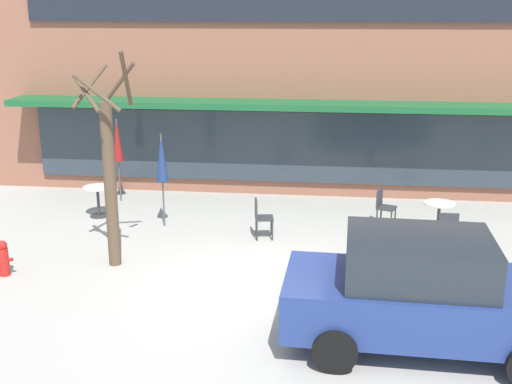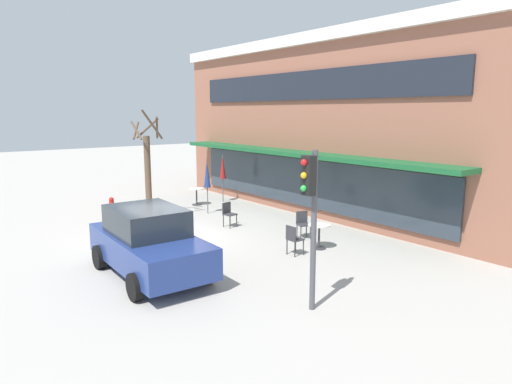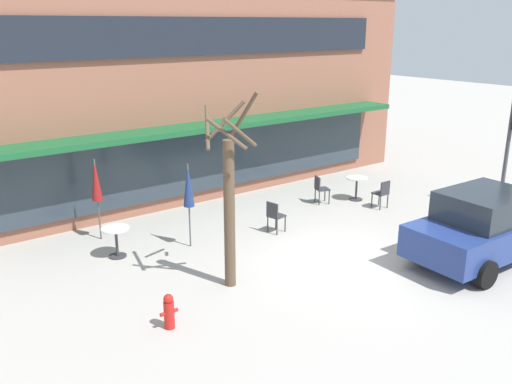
% 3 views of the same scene
% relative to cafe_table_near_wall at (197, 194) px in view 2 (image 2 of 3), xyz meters
% --- Properties ---
extents(ground_plane, '(80.00, 80.00, 0.00)m').
position_rel_cafe_table_near_wall_xyz_m(ground_plane, '(4.31, -3.57, -0.52)').
color(ground_plane, '#ADA8A0').
extents(building_facade, '(16.92, 9.10, 7.16)m').
position_rel_cafe_table_near_wall_xyz_m(building_facade, '(4.31, 6.39, 3.06)').
color(building_facade, '#935B47').
rests_on(building_facade, ground).
extents(cafe_table_near_wall, '(0.70, 0.70, 0.76)m').
position_rel_cafe_table_near_wall_xyz_m(cafe_table_near_wall, '(0.00, 0.00, 0.00)').
color(cafe_table_near_wall, '#333338').
rests_on(cafe_table_near_wall, ground).
extents(cafe_table_streetside, '(0.70, 0.70, 0.76)m').
position_rel_cafe_table_near_wall_xyz_m(cafe_table_streetside, '(8.07, -0.39, 0.00)').
color(cafe_table_streetside, '#333338').
rests_on(cafe_table_streetside, ground).
extents(patio_umbrella_green_folded, '(0.28, 0.28, 2.20)m').
position_rel_cafe_table_near_wall_xyz_m(patio_umbrella_green_folded, '(1.78, -0.51, 1.11)').
color(patio_umbrella_green_folded, '#4C4C51').
rests_on(patio_umbrella_green_folded, ground).
extents(patio_umbrella_cream_folded, '(0.28, 0.28, 2.20)m').
position_rel_cafe_table_near_wall_xyz_m(patio_umbrella_cream_folded, '(0.11, 1.35, 1.11)').
color(patio_umbrella_cream_folded, '#4C4C51').
rests_on(patio_umbrella_cream_folded, ground).
extents(cafe_chair_0, '(0.40, 0.40, 0.89)m').
position_rel_cafe_table_near_wall_xyz_m(cafe_chair_0, '(8.08, -1.46, 0.01)').
color(cafe_chair_0, '#333338').
rests_on(cafe_chair_0, ground).
extents(cafe_chair_1, '(0.51, 0.51, 0.89)m').
position_rel_cafe_table_near_wall_xyz_m(cafe_chair_1, '(6.88, 0.06, 0.01)').
color(cafe_chair_1, '#333338').
rests_on(cafe_chair_1, ground).
extents(cafe_chair_2, '(0.46, 0.46, 0.89)m').
position_rel_cafe_table_near_wall_xyz_m(cafe_chair_2, '(4.12, -1.06, 0.01)').
color(cafe_chair_2, '#333338').
rests_on(cafe_chair_2, ground).
extents(parked_sedan, '(4.26, 2.13, 1.76)m').
position_rel_cafe_table_near_wall_xyz_m(parked_sedan, '(7.05, -5.50, 0.36)').
color(parked_sedan, navy).
rests_on(parked_sedan, ground).
extents(street_tree, '(1.20, 1.20, 4.25)m').
position_rel_cafe_table_near_wall_xyz_m(street_tree, '(1.40, -2.91, 1.42)').
color(street_tree, brown).
rests_on(street_tree, ground).
extents(traffic_light_pole, '(0.26, 0.44, 3.40)m').
position_rel_cafe_table_near_wall_xyz_m(traffic_light_pole, '(11.08, -3.74, 1.78)').
color(traffic_light_pole, '#47474C').
rests_on(traffic_light_pole, ground).
extents(fire_hydrant, '(0.36, 0.20, 0.71)m').
position_rel_cafe_table_near_wall_xyz_m(fire_hydrant, '(-0.53, -3.70, -0.16)').
color(fire_hydrant, red).
rests_on(fire_hydrant, ground).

